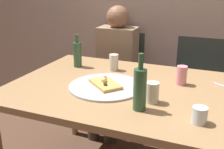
# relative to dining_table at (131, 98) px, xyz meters

# --- Properties ---
(dining_table) EXTENTS (1.52, 1.03, 0.76)m
(dining_table) POSITION_rel_dining_table_xyz_m (0.00, 0.00, 0.00)
(dining_table) COLOR #99754C
(dining_table) RESTS_ON ground_plane
(pizza_tray) EXTENTS (0.46, 0.46, 0.01)m
(pizza_tray) POSITION_rel_dining_table_xyz_m (-0.15, -0.06, 0.08)
(pizza_tray) COLOR #ADADB2
(pizza_tray) RESTS_ON dining_table
(pizza_slice_last) EXTENTS (0.25, 0.24, 0.05)m
(pizza_slice_last) POSITION_rel_dining_table_xyz_m (-0.15, -0.06, 0.10)
(pizza_slice_last) COLOR tan
(pizza_slice_last) RESTS_ON pizza_tray
(wine_bottle) EXTENTS (0.06, 0.06, 0.25)m
(wine_bottle) POSITION_rel_dining_table_xyz_m (-0.51, 0.24, 0.17)
(wine_bottle) COLOR #2D5133
(wine_bottle) RESTS_ON dining_table
(beer_bottle) EXTENTS (0.07, 0.07, 0.30)m
(beer_bottle) POSITION_rel_dining_table_xyz_m (0.13, -0.28, 0.19)
(beer_bottle) COLOR #2D5133
(beer_bottle) RESTS_ON dining_table
(tumbler_near) EXTENTS (0.07, 0.07, 0.12)m
(tumbler_near) POSITION_rel_dining_table_xyz_m (0.17, -0.17, 0.13)
(tumbler_near) COLOR beige
(tumbler_near) RESTS_ON dining_table
(tumbler_far) EXTENTS (0.07, 0.07, 0.08)m
(tumbler_far) POSITION_rel_dining_table_xyz_m (0.43, -0.31, 0.11)
(tumbler_far) COLOR silver
(tumbler_far) RESTS_ON dining_table
(wine_glass) EXTENTS (0.07, 0.07, 0.12)m
(wine_glass) POSITION_rel_dining_table_xyz_m (-0.22, 0.27, 0.13)
(wine_glass) COLOR beige
(wine_glass) RESTS_ON dining_table
(soda_can) EXTENTS (0.07, 0.07, 0.12)m
(soda_can) POSITION_rel_dining_table_xyz_m (0.28, 0.16, 0.13)
(soda_can) COLOR pink
(soda_can) RESTS_ON dining_table
(chair_left) EXTENTS (0.44, 0.44, 0.90)m
(chair_left) POSITION_rel_dining_table_xyz_m (-0.42, 0.92, -0.17)
(chair_left) COLOR #2D3833
(chair_left) RESTS_ON ground_plane
(chair_right) EXTENTS (0.44, 0.44, 0.90)m
(chair_right) POSITION_rel_dining_table_xyz_m (0.34, 0.92, -0.17)
(chair_right) COLOR #2D3833
(chair_right) RESTS_ON ground_plane
(guest_in_sweater) EXTENTS (0.36, 0.56, 1.17)m
(guest_in_sweater) POSITION_rel_dining_table_xyz_m (-0.42, 0.77, -0.04)
(guest_in_sweater) COLOR #937A60
(guest_in_sweater) RESTS_ON ground_plane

